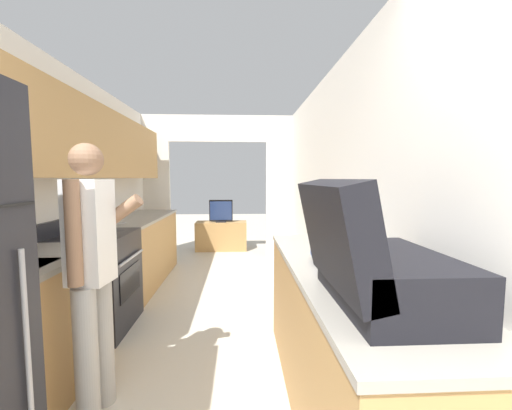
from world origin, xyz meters
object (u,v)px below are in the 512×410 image
(range_oven, at_px, (96,281))
(suitcase, at_px, (370,262))
(book_stack, at_px, (331,258))
(person, at_px, (91,273))
(tv_cabinet, at_px, (221,236))
(television, at_px, (221,211))
(knife, at_px, (112,225))

(range_oven, height_order, suitcase, suitcase)
(book_stack, bearing_deg, person, -179.16)
(tv_cabinet, xyz_separation_m, television, (0.00, -0.04, 0.50))
(knife, bearing_deg, range_oven, -46.11)
(range_oven, height_order, person, person)
(book_stack, relative_size, tv_cabinet, 0.29)
(range_oven, distance_m, knife, 0.72)
(range_oven, bearing_deg, person, -66.33)
(range_oven, distance_m, television, 3.37)
(book_stack, xyz_separation_m, television, (-0.93, 4.29, -0.15))
(person, distance_m, suitcase, 1.55)
(tv_cabinet, bearing_deg, knife, -110.89)
(television, bearing_deg, book_stack, -77.72)
(tv_cabinet, bearing_deg, range_oven, -106.73)
(book_stack, distance_m, tv_cabinet, 4.48)
(person, distance_m, television, 4.34)
(range_oven, height_order, television, range_oven)
(television, bearing_deg, tv_cabinet, 90.00)
(book_stack, height_order, television, television)
(suitcase, relative_size, book_stack, 2.36)
(knife, bearing_deg, person, -33.63)
(person, bearing_deg, suitcase, -107.24)
(range_oven, height_order, knife, range_oven)
(knife, bearing_deg, television, 107.28)
(range_oven, height_order, book_stack, range_oven)
(range_oven, xyz_separation_m, knife, (-0.05, 0.55, 0.45))
(person, bearing_deg, book_stack, -82.62)
(person, height_order, knife, person)
(person, height_order, television, person)
(range_oven, distance_m, tv_cabinet, 3.40)
(person, relative_size, suitcase, 2.38)
(tv_cabinet, distance_m, television, 0.50)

